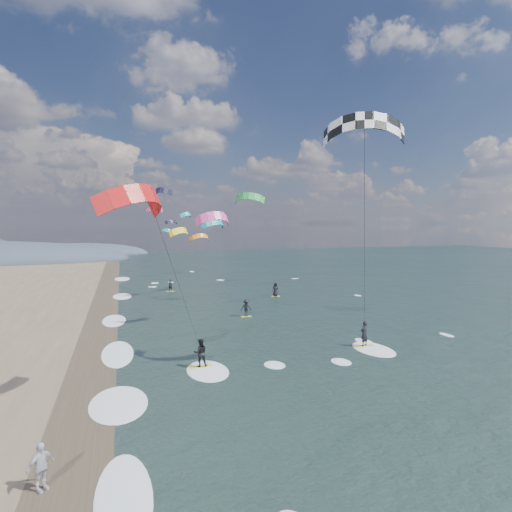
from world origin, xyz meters
name	(u,v)px	position (x,y,z in m)	size (l,w,h in m)	color
ground	(356,428)	(0.00, 0.00, 0.00)	(260.00, 260.00, 0.00)	black
wet_sand_strip	(90,380)	(-12.00, 10.00, 0.00)	(3.00, 240.00, 0.00)	#382D23
kitesurfer_near_a	(366,170)	(4.05, 6.14, 12.47)	(8.10, 9.32, 16.07)	gold
kitesurfer_near_b	(168,256)	(-7.70, 5.96, 7.61)	(7.07, 9.36, 11.91)	gold
far_kitesurfers	(243,297)	(3.15, 30.19, 0.86)	(13.44, 19.11, 1.73)	gold
bg_kite_field	(189,217)	(0.57, 53.49, 10.37)	(12.06, 71.03, 8.55)	black
shoreline_surf	(112,355)	(-10.80, 14.75, 0.00)	(2.40, 79.40, 0.11)	white
beach_walker	(41,467)	(-12.87, -0.74, 0.87)	(1.01, 0.42, 1.73)	#B8B6C2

